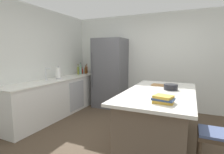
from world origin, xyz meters
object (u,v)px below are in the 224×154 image
object	(u,v)px
kitchen_island	(159,118)
bar_stool	(215,142)
mixing_bowl	(171,87)
cookbook_stack	(163,99)
whiskey_bottle	(86,70)
cutting_board	(161,85)
refrigerator	(110,73)
vinegar_bottle	(87,69)
hot_sauce_bottle	(82,71)
gin_bottle	(81,70)
olive_oil_bottle	(78,70)
sink_faucet	(46,74)
paper_towel_roll	(58,73)

from	to	relation	value
kitchen_island	bar_stool	bearing A→B (deg)	-42.74
mixing_bowl	cookbook_stack	bearing A→B (deg)	-89.74
whiskey_bottle	cutting_board	xyz separation A→B (m)	(2.47, -1.23, -0.07)
kitchen_island	cookbook_stack	bearing A→B (deg)	-77.42
refrigerator	vinegar_bottle	distance (m)	0.91
hot_sauce_bottle	cookbook_stack	distance (m)	3.59
hot_sauce_bottle	kitchen_island	bearing A→B (deg)	-32.41
vinegar_bottle	gin_bottle	xyz separation A→B (m)	(-0.04, -0.29, 0.02)
refrigerator	olive_oil_bottle	xyz separation A→B (m)	(-0.95, -0.21, 0.06)
hot_sauce_bottle	cookbook_stack	bearing A→B (deg)	-40.06
cookbook_stack	mixing_bowl	xyz separation A→B (m)	(-0.00, 0.87, 0.00)
olive_oil_bottle	hot_sauce_bottle	bearing A→B (deg)	83.44
sink_faucet	paper_towel_roll	world-z (taller)	paper_towel_roll
whiskey_bottle	paper_towel_roll	bearing A→B (deg)	-90.42
hot_sauce_bottle	olive_oil_bottle	xyz separation A→B (m)	(-0.02, -0.18, 0.03)
whiskey_bottle	sink_faucet	bearing A→B (deg)	-92.04
kitchen_island	cutting_board	distance (m)	0.70
refrigerator	whiskey_bottle	size ratio (longest dim) A/B	7.39
sink_faucet	vinegar_bottle	size ratio (longest dim) A/B	1.01
gin_bottle	mixing_bowl	distance (m)	3.07
gin_bottle	olive_oil_bottle	xyz separation A→B (m)	(-0.02, -0.10, -0.01)
kitchen_island	vinegar_bottle	size ratio (longest dim) A/B	6.86
refrigerator	olive_oil_bottle	bearing A→B (deg)	-167.32
whiskey_bottle	bar_stool	bearing A→B (deg)	-36.52
sink_faucet	gin_bottle	world-z (taller)	gin_bottle
sink_faucet	gin_bottle	distance (m)	1.38
sink_faucet	paper_towel_roll	distance (m)	0.35
sink_faucet	cutting_board	xyz separation A→B (m)	(2.53, 0.33, -0.13)
hot_sauce_bottle	cutting_board	world-z (taller)	hot_sauce_bottle
hot_sauce_bottle	cutting_board	distance (m)	2.78
whiskey_bottle	cookbook_stack	bearing A→B (deg)	-41.86
cookbook_stack	cutting_board	xyz separation A→B (m)	(-0.22, 1.18, -0.04)
sink_faucet	mixing_bowl	bearing A→B (deg)	0.47
gin_bottle	sink_faucet	bearing A→B (deg)	-89.56
gin_bottle	cookbook_stack	size ratio (longest dim) A/B	1.24
refrigerator	mixing_bowl	bearing A→B (deg)	-39.12
paper_towel_roll	whiskey_bottle	world-z (taller)	paper_towel_roll
mixing_bowl	bar_stool	bearing A→B (deg)	-56.59
hot_sauce_bottle	mixing_bowl	distance (m)	3.10
bar_stool	cookbook_stack	xyz separation A→B (m)	(-0.58, 0.01, 0.43)
paper_towel_roll	hot_sauce_bottle	bearing A→B (deg)	92.76
cookbook_stack	cutting_board	bearing A→B (deg)	100.38
sink_faucet	olive_oil_bottle	size ratio (longest dim) A/B	0.95
vinegar_bottle	whiskey_bottle	bearing A→B (deg)	-76.25
bar_stool	cookbook_stack	world-z (taller)	cookbook_stack
refrigerator	cutting_board	bearing A→B (deg)	-36.16
refrigerator	sink_faucet	size ratio (longest dim) A/B	6.45
sink_faucet	mixing_bowl	world-z (taller)	sink_faucet
sink_faucet	kitchen_island	bearing A→B (deg)	-4.15
olive_oil_bottle	gin_bottle	bearing A→B (deg)	79.74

